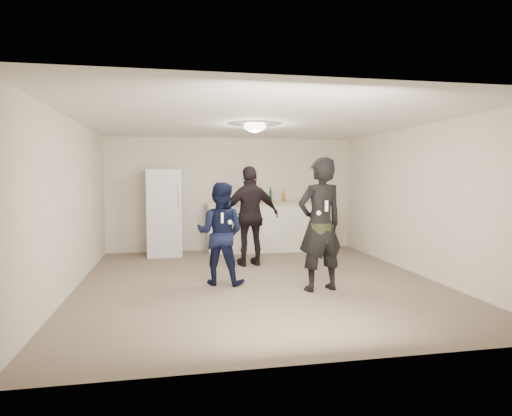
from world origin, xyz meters
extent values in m
plane|color=#6B5B4C|center=(0.00, 0.00, 0.00)|extent=(6.00, 6.00, 0.00)
plane|color=silver|center=(0.00, 0.00, 2.50)|extent=(6.00, 6.00, 0.00)
plane|color=beige|center=(0.00, 3.00, 1.25)|extent=(6.00, 0.00, 6.00)
plane|color=beige|center=(0.00, -3.00, 1.25)|extent=(6.00, 0.00, 6.00)
plane|color=beige|center=(-2.75, 0.00, 1.25)|extent=(0.00, 6.00, 6.00)
plane|color=beige|center=(2.75, 0.00, 1.25)|extent=(0.00, 6.00, 6.00)
cube|color=white|center=(0.72, 2.67, 0.53)|extent=(2.60, 0.56, 1.05)
cube|color=beige|center=(0.72, 2.67, 1.07)|extent=(2.68, 0.64, 0.04)
cube|color=white|center=(-1.49, 2.60, 0.90)|extent=(0.70, 0.70, 1.80)
cylinder|color=silver|center=(-1.21, 2.23, 1.30)|extent=(0.02, 0.02, 0.60)
ellipsoid|color=white|center=(0.00, 0.30, 2.45)|extent=(0.36, 0.36, 0.16)
cylinder|color=#BCBBC0|center=(0.22, 2.73, 1.18)|extent=(0.08, 0.08, 0.17)
imported|color=#0F193F|center=(-0.60, -0.01, 0.78)|extent=(0.92, 0.83, 1.57)
imported|color=black|center=(0.78, -0.66, 0.96)|extent=(0.78, 0.60, 1.93)
cylinder|color=#2E3819|center=(0.78, -0.66, 0.85)|extent=(0.34, 0.34, 0.28)
imported|color=black|center=(0.10, 1.24, 0.92)|extent=(1.14, 0.60, 1.85)
cube|color=white|center=(-0.60, -0.29, 1.05)|extent=(0.04, 0.04, 0.15)
sphere|color=white|center=(-0.48, -0.26, 0.98)|extent=(0.07, 0.07, 0.07)
cube|color=white|center=(0.78, -0.91, 1.25)|extent=(0.04, 0.04, 0.15)
sphere|color=white|center=(0.68, -0.88, 1.15)|extent=(0.07, 0.07, 0.07)
cylinder|color=maroon|center=(0.57, 2.55, 1.21)|extent=(0.07, 0.07, 0.25)
cylinder|color=#976216|center=(1.04, 2.51, 1.18)|extent=(0.08, 0.08, 0.19)
cylinder|color=#124123|center=(-0.16, 2.79, 1.20)|extent=(0.07, 0.07, 0.22)
cylinder|color=#134222|center=(0.82, 2.78, 1.22)|extent=(0.06, 0.06, 0.26)
camera|label=1|loc=(-1.28, -6.51, 1.66)|focal=30.00mm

